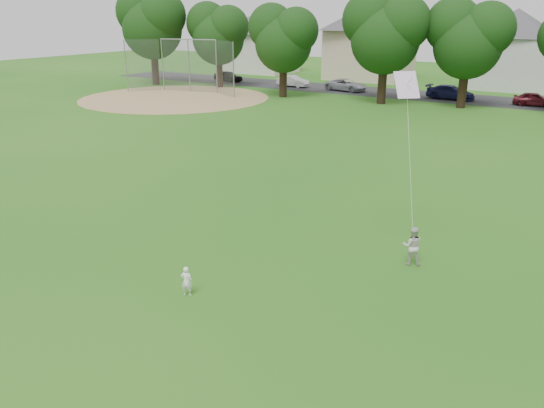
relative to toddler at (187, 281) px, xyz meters
The scene contains 10 objects.
ground 0.74m from the toddler, 62.63° to the left, with size 160.00×160.00×0.00m, color #1F5C15.
street 42.52m from the toddler, 89.64° to the left, with size 90.00×7.00×0.01m, color #2D2D30.
dirt_infield 38.41m from the toddler, 132.06° to the left, with size 18.00×18.00×0.02m, color #9E7F51.
toddler is the anchor object (origin of this frame).
older_boy 7.27m from the toddler, 48.01° to the left, with size 0.63×0.49×1.30m, color silver.
kite 7.69m from the toddler, 50.89° to the left, with size 1.00×0.97×5.15m.
baseball_backstop 42.16m from the toddler, 130.30° to the left, with size 11.61×4.03×5.18m.
tree_row 36.46m from the toddler, 91.72° to the left, with size 80.00×9.04×10.72m.
parked_cars 41.56m from the toddler, 87.53° to the left, with size 63.32×2.56×1.29m.
house_row 52.73m from the toddler, 91.18° to the left, with size 76.47×13.34×10.49m.
Camera 1 is at (8.96, -10.74, 7.73)m, focal length 35.00 mm.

